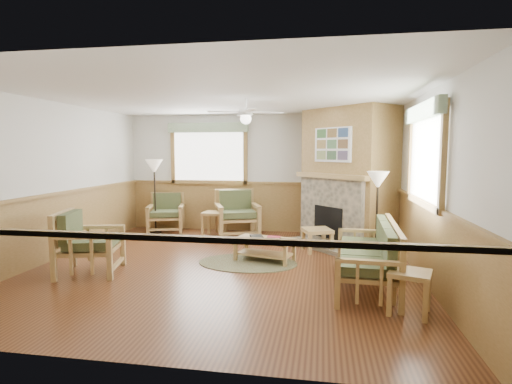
% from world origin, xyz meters
% --- Properties ---
extents(floor, '(6.00, 6.00, 0.01)m').
position_xyz_m(floor, '(0.00, 0.00, -0.01)').
color(floor, '#562E18').
rests_on(floor, ground).
extents(ceiling, '(6.00, 6.00, 0.01)m').
position_xyz_m(ceiling, '(0.00, 0.00, 2.70)').
color(ceiling, white).
rests_on(ceiling, floor).
extents(wall_back, '(6.00, 0.02, 2.70)m').
position_xyz_m(wall_back, '(0.00, 3.00, 1.35)').
color(wall_back, silver).
rests_on(wall_back, floor).
extents(wall_front, '(6.00, 0.02, 2.70)m').
position_xyz_m(wall_front, '(0.00, -3.00, 1.35)').
color(wall_front, silver).
rests_on(wall_front, floor).
extents(wall_left, '(0.02, 6.00, 2.70)m').
position_xyz_m(wall_left, '(-3.00, 0.00, 1.35)').
color(wall_left, silver).
rests_on(wall_left, floor).
extents(wall_right, '(0.02, 6.00, 2.70)m').
position_xyz_m(wall_right, '(3.00, 0.00, 1.35)').
color(wall_right, silver).
rests_on(wall_right, floor).
extents(wainscot, '(6.00, 6.00, 1.10)m').
position_xyz_m(wainscot, '(0.00, 0.00, 0.55)').
color(wainscot, olive).
rests_on(wainscot, floor).
extents(fireplace, '(3.11, 3.11, 2.70)m').
position_xyz_m(fireplace, '(2.05, 2.05, 1.35)').
color(fireplace, olive).
rests_on(fireplace, floor).
extents(window_back, '(1.90, 0.16, 1.50)m').
position_xyz_m(window_back, '(-1.10, 2.96, 2.53)').
color(window_back, white).
rests_on(window_back, wall_back).
extents(window_right, '(0.16, 1.90, 1.50)m').
position_xyz_m(window_right, '(2.96, -0.20, 2.53)').
color(window_right, white).
rests_on(window_right, wall_right).
extents(ceiling_fan, '(1.59, 1.59, 0.36)m').
position_xyz_m(ceiling_fan, '(0.30, 0.30, 2.66)').
color(ceiling_fan, white).
rests_on(ceiling_fan, ceiling).
extents(sofa, '(1.96, 0.89, 0.88)m').
position_xyz_m(sofa, '(2.14, -0.55, 0.44)').
color(sofa, '#AA884F').
rests_on(sofa, floor).
extents(armchair_back_left, '(0.96, 0.96, 0.88)m').
position_xyz_m(armchair_back_left, '(-2.02, 2.55, 0.44)').
color(armchair_back_left, '#AA884F').
rests_on(armchair_back_left, floor).
extents(armchair_back_right, '(1.15, 1.15, 1.00)m').
position_xyz_m(armchair_back_right, '(-0.30, 2.39, 0.50)').
color(armchair_back_right, '#AA884F').
rests_on(armchair_back_right, floor).
extents(armchair_left, '(1.04, 1.04, 0.96)m').
position_xyz_m(armchair_left, '(-1.94, -0.64, 0.48)').
color(armchair_left, '#AA884F').
rests_on(armchair_left, floor).
extents(coffee_table, '(1.07, 0.73, 0.39)m').
position_xyz_m(coffee_table, '(0.59, 0.46, 0.19)').
color(coffee_table, '#AA884F').
rests_on(coffee_table, floor).
extents(end_table_chairs, '(0.51, 0.50, 0.53)m').
position_xyz_m(end_table_chairs, '(-0.79, 2.27, 0.27)').
color(end_table_chairs, '#AA884F').
rests_on(end_table_chairs, floor).
extents(end_table_sofa, '(0.56, 0.55, 0.50)m').
position_xyz_m(end_table_sofa, '(2.54, -1.46, 0.25)').
color(end_table_sofa, '#AA884F').
rests_on(end_table_sofa, floor).
extents(footstool, '(0.63, 0.63, 0.43)m').
position_xyz_m(footstool, '(1.46, 1.26, 0.21)').
color(footstool, '#AA884F').
rests_on(footstool, floor).
extents(braided_rug, '(2.13, 2.13, 0.01)m').
position_xyz_m(braided_rug, '(0.33, 0.27, 0.01)').
color(braided_rug, brown).
rests_on(braided_rug, floor).
extents(floor_lamp_left, '(0.47, 0.47, 1.68)m').
position_xyz_m(floor_lamp_left, '(-2.20, 2.37, 0.84)').
color(floor_lamp_left, black).
rests_on(floor_lamp_left, floor).
extents(floor_lamp_right, '(0.36, 0.36, 1.54)m').
position_xyz_m(floor_lamp_right, '(2.42, 0.58, 0.77)').
color(floor_lamp_right, black).
rests_on(floor_lamp_right, floor).
extents(book_red, '(0.22, 0.30, 0.03)m').
position_xyz_m(book_red, '(0.74, 0.41, 0.42)').
color(book_red, maroon).
rests_on(book_red, coffee_table).
extents(book_dark, '(0.28, 0.32, 0.03)m').
position_xyz_m(book_dark, '(0.44, 0.53, 0.41)').
color(book_dark, black).
rests_on(book_dark, coffee_table).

